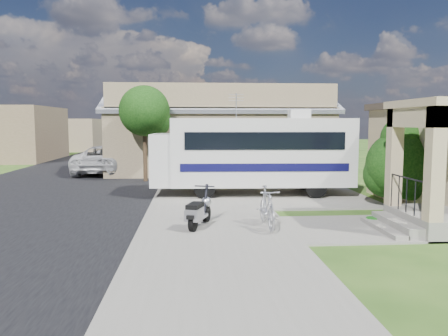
{
  "coord_description": "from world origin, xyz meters",
  "views": [
    {
      "loc": [
        -1.59,
        -12.05,
        2.82
      ],
      "look_at": [
        -0.5,
        2.5,
        1.3
      ],
      "focal_mm": 35.0,
      "sensor_mm": 36.0,
      "label": 1
    }
  ],
  "objects": [
    {
      "name": "street_tree_b",
      "position": [
        -3.7,
        19.05,
        3.39
      ],
      "size": [
        2.44,
        2.4,
        4.73
      ],
      "color": "black",
      "rests_on": "ground"
    },
    {
      "name": "distant_bldg_near",
      "position": [
        -15.0,
        34.0,
        1.6
      ],
      "size": [
        8.0,
        7.0,
        3.2
      ],
      "primitive_type": "cube",
      "color": "brown",
      "rests_on": "ground"
    },
    {
      "name": "garden_hose",
      "position": [
        3.44,
        -0.43,
        0.08
      ],
      "size": [
        0.35,
        0.35,
        0.16
      ],
      "primitive_type": "cylinder",
      "color": "#155F13",
      "rests_on": "ground"
    },
    {
      "name": "ground",
      "position": [
        0.0,
        0.0,
        0.0
      ],
      "size": [
        120.0,
        120.0,
        0.0
      ],
      "primitive_type": "plane",
      "color": "#1F3F11"
    },
    {
      "name": "van",
      "position": [
        -6.64,
        19.98,
        0.86
      ],
      "size": [
        2.8,
        6.06,
        1.71
      ],
      "primitive_type": "imported",
      "rotation": [
        0.0,
        0.0,
        -0.07
      ],
      "color": "silver",
      "rests_on": "ground"
    },
    {
      "name": "street_slab",
      "position": [
        -7.5,
        10.0,
        0.01
      ],
      "size": [
        9.0,
        80.0,
        0.02
      ],
      "primitive_type": "cube",
      "color": "black",
      "rests_on": "ground"
    },
    {
      "name": "scooter",
      "position": [
        -1.41,
        -0.72,
        0.48
      ],
      "size": [
        0.82,
        1.57,
        1.06
      ],
      "rotation": [
        0.0,
        0.0,
        -0.34
      ],
      "color": "black",
      "rests_on": "ground"
    },
    {
      "name": "bicycle",
      "position": [
        0.38,
        -0.85,
        0.54
      ],
      "size": [
        0.55,
        1.81,
        1.08
      ],
      "primitive_type": "imported",
      "rotation": [
        0.0,
        0.0,
        0.03
      ],
      "color": "#A7A7AE",
      "rests_on": "ground"
    },
    {
      "name": "sidewalk_slab",
      "position": [
        -1.0,
        10.0,
        0.03
      ],
      "size": [
        4.0,
        80.0,
        0.06
      ],
      "primitive_type": "cube",
      "color": "slate",
      "rests_on": "ground"
    },
    {
      "name": "warehouse",
      "position": [
        0.0,
        13.97,
        1.99
      ],
      "size": [
        12.5,
        8.4,
        5.04
      ],
      "color": "brown",
      "rests_on": "ground"
    },
    {
      "name": "pickup_truck",
      "position": [
        -6.29,
        12.63,
        0.77
      ],
      "size": [
        3.06,
        5.77,
        1.55
      ],
      "primitive_type": "imported",
      "rotation": [
        0.0,
        0.0,
        3.05
      ],
      "color": "silver",
      "rests_on": "ground"
    },
    {
      "name": "street_tree_c",
      "position": [
        -3.7,
        28.05,
        3.1
      ],
      "size": [
        2.44,
        2.4,
        4.42
      ],
      "color": "black",
      "rests_on": "ground"
    },
    {
      "name": "street_tree_a",
      "position": [
        -3.7,
        9.05,
        3.25
      ],
      "size": [
        2.44,
        2.4,
        4.58
      ],
      "color": "black",
      "rests_on": "ground"
    },
    {
      "name": "driveway_slab",
      "position": [
        1.5,
        4.5,
        0.03
      ],
      "size": [
        7.0,
        6.0,
        0.05
      ],
      "primitive_type": "cube",
      "color": "slate",
      "rests_on": "ground"
    },
    {
      "name": "walk_slab",
      "position": [
        3.0,
        -1.0,
        0.03
      ],
      "size": [
        4.0,
        3.0,
        0.05
      ],
      "primitive_type": "cube",
      "color": "slate",
      "rests_on": "ground"
    },
    {
      "name": "shrub",
      "position": [
        5.29,
        1.74,
        1.53
      ],
      "size": [
        2.44,
        2.33,
        2.99
      ],
      "color": "black",
      "rests_on": "ground"
    },
    {
      "name": "motorhome",
      "position": [
        0.83,
        4.75,
        1.68
      ],
      "size": [
        7.71,
        2.74,
        3.91
      ],
      "rotation": [
        0.0,
        0.0,
        -0.04
      ],
      "color": "beige",
      "rests_on": "ground"
    }
  ]
}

